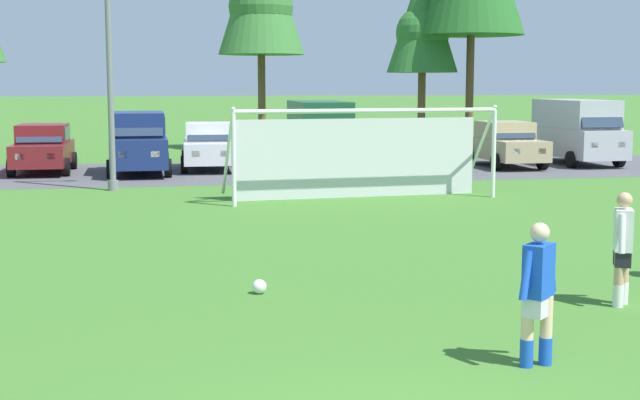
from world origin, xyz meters
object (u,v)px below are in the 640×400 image
parked_car_slot_center (209,146)px  soccer_goal (360,152)px  parked_car_slot_far_right (506,144)px  street_lamp (117,73)px  parked_car_slot_left (43,148)px  parked_car_slot_end (577,130)px  parked_car_slot_center_left (139,142)px  soccer_ball (259,287)px  parked_car_slot_center_right (320,134)px  player_striker_near (622,249)px  parked_car_slot_right (386,145)px  player_defender_far (538,295)px

parked_car_slot_center → soccer_goal: bearing=-67.7°
parked_car_slot_far_right → street_lamp: 15.23m
parked_car_slot_left → parked_car_slot_end: size_ratio=0.87×
soccer_goal → parked_car_slot_center: bearing=112.3°
parked_car_slot_center_left → parked_car_slot_far_right: size_ratio=1.09×
soccer_ball → parked_car_slot_left: parked_car_slot_left is taller
parked_car_slot_center_right → street_lamp: (-6.87, -4.59, 2.12)m
parked_car_slot_center_left → parked_car_slot_end: parked_car_slot_end is taller
parked_car_slot_left → parked_car_slot_center: same height
soccer_goal → parked_car_slot_center: (-3.67, 8.93, -0.42)m
player_striker_near → soccer_goal: bearing=94.8°
parked_car_slot_right → soccer_ball: bearing=-109.7°
parked_car_slot_center → street_lamp: 7.11m
parked_car_slot_center → parked_car_slot_center_right: size_ratio=0.89×
soccer_ball → parked_car_slot_end: bearing=53.2°
soccer_goal → parked_car_slot_left: soccer_goal is taller
parked_car_slot_far_right → street_lamp: (-14.12, -5.06, 2.59)m
player_striker_near → street_lamp: (-7.69, 15.49, 2.64)m
street_lamp → parked_car_slot_end: bearing=18.4°
player_defender_far → parked_car_slot_right: parked_car_slot_right is taller
parked_car_slot_right → street_lamp: (-9.48, -5.16, 2.59)m
parked_car_slot_center → player_defender_far: bearing=-84.3°
soccer_ball → parked_car_slot_end: (14.68, 19.63, 1.23)m
parked_car_slot_right → soccer_goal: bearing=-109.1°
player_defender_far → parked_car_slot_end: size_ratio=0.34×
soccer_goal → parked_car_slot_center: size_ratio=1.77×
player_defender_far → parked_car_slot_end: parked_car_slot_end is taller
parked_car_slot_left → parked_car_slot_right: same height
parked_car_slot_center_left → parked_car_slot_far_right: bearing=0.8°
player_defender_far → parked_car_slot_center_left: 23.28m
player_striker_near → parked_car_slot_end: 23.35m
player_defender_far → parked_car_slot_center_left: bearing=102.1°
player_defender_far → soccer_goal: bearing=85.0°
parked_car_slot_center_left → parked_car_slot_center_right: 6.41m
player_defender_far → parked_car_slot_far_right: size_ratio=0.39×
parked_car_slot_far_right → parked_car_slot_end: size_ratio=0.87×
soccer_ball → parked_car_slot_right: (6.83, 19.03, 0.77)m
parked_car_slot_center_left → parked_car_slot_far_right: (13.65, 0.19, -0.24)m
player_striker_near → street_lamp: size_ratio=0.25×
player_defender_far → parked_car_slot_right: (4.13, 23.05, 0.05)m
parked_car_slot_left → parked_car_slot_center: size_ratio=0.99×
parked_car_slot_center_right → parked_car_slot_right: (2.61, 0.58, -0.47)m
player_striker_near → parked_car_slot_far_right: parked_car_slot_far_right is taller
parked_car_slot_left → player_striker_near: bearing=-63.6°
parked_car_slot_center_right → player_striker_near: bearing=-87.7°
parked_car_slot_end → street_lamp: 18.39m
player_defender_far → parked_car_slot_far_right: parked_car_slot_far_right is taller
parked_car_slot_center_left → parked_car_slot_end: (16.87, 0.89, 0.23)m
soccer_ball → parked_car_slot_center: bearing=89.1°
parked_car_slot_far_right → parked_car_slot_end: (3.21, 0.70, 0.47)m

